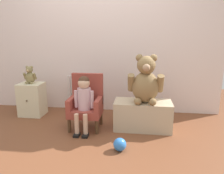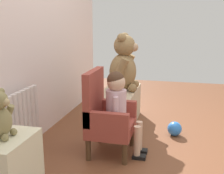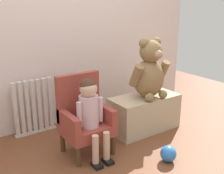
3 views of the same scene
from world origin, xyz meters
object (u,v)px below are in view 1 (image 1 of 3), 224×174
at_px(toy_ball, 120,144).
at_px(child_armchair, 86,103).
at_px(low_bench, 143,115).
at_px(small_teddy_bear, 30,76).
at_px(large_teddy_bear, 146,82).
at_px(radiator, 81,94).
at_px(child_figure, 84,96).
at_px(small_dresser, 32,99).

bearing_deg(toy_ball, child_armchair, 131.47).
bearing_deg(low_bench, small_teddy_bear, 170.00).
height_order(large_teddy_bear, toy_ball, large_teddy_bear).
relative_size(large_teddy_bear, toy_ball, 4.35).
bearing_deg(child_armchair, toy_ball, -48.53).
distance_m(radiator, child_figure, 0.79).
bearing_deg(toy_ball, small_dresser, 147.88).
relative_size(child_figure, toy_ball, 5.08).
bearing_deg(child_figure, toy_ball, -42.24).
bearing_deg(child_armchair, radiator, 111.88).
bearing_deg(radiator, small_dresser, -157.63).
xyz_separation_m(child_figure, large_teddy_bear, (0.77, 0.12, 0.18)).
bearing_deg(small_teddy_bear, small_dresser, 36.51).
relative_size(low_bench, small_teddy_bear, 2.78).
distance_m(child_armchair, small_teddy_bear, 1.04).
distance_m(radiator, child_armchair, 0.67).
bearing_deg(low_bench, large_teddy_bear, -57.86).
bearing_deg(child_armchair, low_bench, 2.88).
bearing_deg(small_teddy_bear, toy_ball, -32.10).
height_order(radiator, small_dresser, radiator).
xyz_separation_m(child_figure, small_teddy_bear, (-0.94, 0.45, 0.15)).
relative_size(child_armchair, child_figure, 1.00).
bearing_deg(toy_ball, large_teddy_bear, 65.15).
xyz_separation_m(radiator, child_armchair, (0.25, -0.62, 0.05)).
bearing_deg(radiator, child_figure, -71.23).
relative_size(child_figure, large_teddy_bear, 1.17).
distance_m(radiator, large_teddy_bear, 1.24).
bearing_deg(low_bench, small_dresser, 169.99).
relative_size(radiator, child_figure, 0.81).
distance_m(small_teddy_bear, toy_ball, 1.79).
xyz_separation_m(small_dresser, toy_ball, (1.44, -0.91, -0.18)).
xyz_separation_m(radiator, small_dresser, (-0.69, -0.28, -0.04)).
xyz_separation_m(child_armchair, small_teddy_bear, (-0.94, 0.34, 0.28)).
bearing_deg(low_bench, radiator, 149.74).
height_order(radiator, child_figure, child_figure).
bearing_deg(child_armchair, small_teddy_bear, 160.36).
height_order(radiator, child_armchair, child_armchair).
xyz_separation_m(large_teddy_bear, small_teddy_bear, (-1.71, 0.33, -0.03)).
height_order(child_figure, large_teddy_bear, large_teddy_bear).
bearing_deg(small_dresser, low_bench, -10.01).
relative_size(small_dresser, child_armchair, 0.70).
bearing_deg(toy_ball, child_figure, 137.76).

